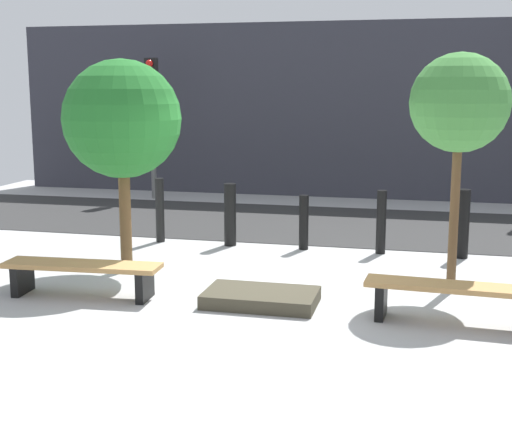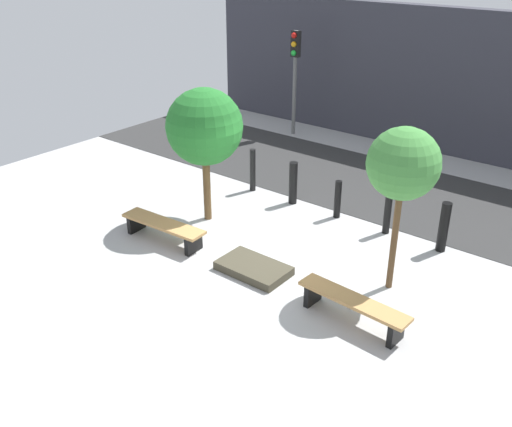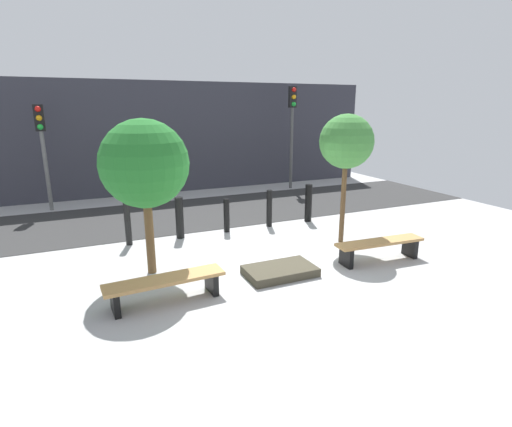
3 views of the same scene
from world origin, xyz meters
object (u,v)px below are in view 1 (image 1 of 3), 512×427
tree_behind_right_bench (460,104)px  bollard_far_right (463,224)px  bollard_left (230,215)px  bench_right (455,295)px  bollard_center (304,222)px  traffic_light_west (152,102)px  tree_behind_left_bench (122,120)px  bollard_right (381,222)px  bollard_far_left (160,210)px  planter_bed (261,298)px  bench_left (82,272)px

tree_behind_right_bench → bollard_far_right: bearing=83.7°
bollard_left → bollard_far_right: size_ratio=0.97×
bench_right → bollard_center: bollard_center is taller
bollard_left → traffic_light_west: bearing=125.1°
tree_behind_left_bench → bollard_right: (3.48, 1.88, -1.64)m
bollard_far_left → bollard_right: size_ratio=1.08×
planter_bed → bollard_right: size_ratio=1.34×
bench_left → bollard_left: bollard_left is taller
bollard_center → bench_right: bearing=-55.1°
bollard_center → bollard_left: bearing=180.0°
bollard_left → traffic_light_west: 5.61m
bollard_right → bollard_far_right: bollard_far_right is taller
tree_behind_left_bench → bollard_left: tree_behind_left_bench is taller
bench_left → bollard_right: 4.76m
tree_behind_left_bench → bollard_center: (2.25, 1.88, -1.70)m
bollard_far_right → bollard_left: bearing=180.0°
bench_right → bollard_right: 3.40m
bench_right → traffic_light_west: size_ratio=0.62×
bollard_far_left → bollard_right: (3.69, 0.00, -0.04)m
tree_behind_right_bench → traffic_light_west: (-6.55, 6.24, -0.14)m
planter_bed → bollard_far_left: bearing=129.1°
bench_right → bollard_left: bollard_left is taller
bench_right → bollard_right: bearing=111.0°
bollard_left → tree_behind_right_bench: bearing=-28.3°
traffic_light_west → bench_left: bearing=-74.9°
tree_behind_left_bench → planter_bed: bearing=-27.1°
bollard_far_left → bollard_far_right: bearing=0.0°
tree_behind_left_bench → bollard_center: bearing=39.8°
tree_behind_right_bench → bollard_right: (-1.02, 1.88, -1.88)m
planter_bed → tree_behind_right_bench: bearing=27.1°
bollard_far_right → traffic_light_west: bearing=147.2°
bollard_left → bollard_right: (2.46, 0.00, -0.01)m
bench_right → bollard_right: bollard_right is taller
tree_behind_left_bench → bollard_far_right: size_ratio=2.80×
bench_right → tree_behind_left_bench: (-4.51, 1.35, 1.81)m
bollard_far_right → planter_bed: bearing=-129.1°
bollard_left → bollard_far_left: bearing=180.0°
bollard_far_left → bollard_far_right: bollard_far_left is taller
bollard_center → tree_behind_right_bench: bearing=-39.8°
tree_behind_left_bench → traffic_light_west: (-2.05, 6.24, 0.10)m
tree_behind_left_bench → tree_behind_right_bench: bearing=-0.0°
tree_behind_right_bench → bollard_left: 4.38m
bollard_left → bollard_center: bollard_left is taller
bench_left → tree_behind_right_bench: 5.14m
bench_left → planter_bed: bearing=1.6°
tree_behind_left_bench → bollard_far_right: tree_behind_left_bench is taller
planter_bed → tree_behind_right_bench: (2.25, 1.15, 2.30)m
tree_behind_right_bench → bench_left: bearing=-163.3°
planter_bed → tree_behind_left_bench: (-2.25, 1.15, 2.06)m
tree_behind_left_bench → bollard_right: bearing=28.3°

